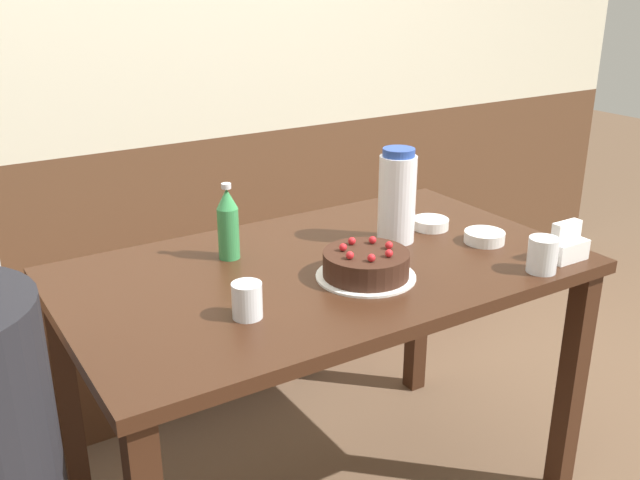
{
  "coord_description": "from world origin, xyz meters",
  "views": [
    {
      "loc": [
        -0.93,
        -1.47,
        1.51
      ],
      "look_at": [
        0.02,
        0.05,
        0.82
      ],
      "focal_mm": 40.0,
      "sensor_mm": 36.0,
      "label": 1
    }
  ],
  "objects_px": {
    "water_pitcher": "(397,196)",
    "glass_water_tall": "(247,300)",
    "soju_bottle": "(228,223)",
    "glass_tumbler_short": "(543,255)",
    "bowl_soup_white": "(484,237)",
    "bowl_rice_small": "(431,224)",
    "bench_seat": "(208,326)",
    "napkin_holder": "(565,245)",
    "birthday_cake": "(366,265)"
  },
  "relations": [
    {
      "from": "bowl_rice_small",
      "to": "glass_water_tall",
      "type": "height_order",
      "value": "glass_water_tall"
    },
    {
      "from": "birthday_cake",
      "to": "water_pitcher",
      "type": "distance_m",
      "value": 0.3
    },
    {
      "from": "bench_seat",
      "to": "bowl_rice_small",
      "type": "relative_size",
      "value": 23.35
    },
    {
      "from": "birthday_cake",
      "to": "napkin_holder",
      "type": "relative_size",
      "value": 2.32
    },
    {
      "from": "bench_seat",
      "to": "water_pitcher",
      "type": "relative_size",
      "value": 9.33
    },
    {
      "from": "glass_water_tall",
      "to": "glass_tumbler_short",
      "type": "height_order",
      "value": "glass_tumbler_short"
    },
    {
      "from": "bench_seat",
      "to": "glass_water_tall",
      "type": "bearing_deg",
      "value": -107.25
    },
    {
      "from": "glass_water_tall",
      "to": "glass_tumbler_short",
      "type": "bearing_deg",
      "value": -12.81
    },
    {
      "from": "bench_seat",
      "to": "water_pitcher",
      "type": "xyz_separation_m",
      "value": [
        0.27,
        -0.79,
        0.69
      ]
    },
    {
      "from": "birthday_cake",
      "to": "bowl_rice_small",
      "type": "distance_m",
      "value": 0.42
    },
    {
      "from": "bowl_rice_small",
      "to": "glass_tumbler_short",
      "type": "bearing_deg",
      "value": -85.95
    },
    {
      "from": "bowl_rice_small",
      "to": "glass_water_tall",
      "type": "xyz_separation_m",
      "value": [
        -0.73,
        -0.23,
        0.03
      ]
    },
    {
      "from": "bench_seat",
      "to": "soju_bottle",
      "type": "distance_m",
      "value": 0.94
    },
    {
      "from": "birthday_cake",
      "to": "bowl_rice_small",
      "type": "xyz_separation_m",
      "value": [
        0.38,
        0.19,
        -0.02
      ]
    },
    {
      "from": "bench_seat",
      "to": "birthday_cake",
      "type": "height_order",
      "value": "birthday_cake"
    },
    {
      "from": "water_pitcher",
      "to": "glass_water_tall",
      "type": "height_order",
      "value": "water_pitcher"
    },
    {
      "from": "bench_seat",
      "to": "bowl_soup_white",
      "type": "relative_size",
      "value": 21.93
    },
    {
      "from": "bench_seat",
      "to": "glass_tumbler_short",
      "type": "height_order",
      "value": "glass_tumbler_short"
    },
    {
      "from": "soju_bottle",
      "to": "glass_water_tall",
      "type": "relative_size",
      "value": 2.53
    },
    {
      "from": "soju_bottle",
      "to": "bowl_soup_white",
      "type": "relative_size",
      "value": 1.82
    },
    {
      "from": "birthday_cake",
      "to": "bowl_rice_small",
      "type": "relative_size",
      "value": 2.36
    },
    {
      "from": "bench_seat",
      "to": "birthday_cake",
      "type": "distance_m",
      "value": 1.12
    },
    {
      "from": "glass_water_tall",
      "to": "napkin_holder",
      "type": "bearing_deg",
      "value": -9.27
    },
    {
      "from": "birthday_cake",
      "to": "glass_water_tall",
      "type": "height_order",
      "value": "birthday_cake"
    },
    {
      "from": "birthday_cake",
      "to": "bowl_rice_small",
      "type": "bearing_deg",
      "value": 27.03
    },
    {
      "from": "bowl_rice_small",
      "to": "bench_seat",
      "type": "bearing_deg",
      "value": 118.97
    },
    {
      "from": "glass_tumbler_short",
      "to": "bowl_rice_small",
      "type": "bearing_deg",
      "value": 94.05
    },
    {
      "from": "water_pitcher",
      "to": "glass_tumbler_short",
      "type": "xyz_separation_m",
      "value": [
        0.18,
        -0.38,
        -0.09
      ]
    },
    {
      "from": "bowl_soup_white",
      "to": "bowl_rice_small",
      "type": "height_order",
      "value": "bowl_soup_white"
    },
    {
      "from": "glass_water_tall",
      "to": "bowl_soup_white",
      "type": "bearing_deg",
      "value": 4.27
    },
    {
      "from": "water_pitcher",
      "to": "bowl_soup_white",
      "type": "distance_m",
      "value": 0.28
    },
    {
      "from": "soju_bottle",
      "to": "napkin_holder",
      "type": "relative_size",
      "value": 1.91
    },
    {
      "from": "water_pitcher",
      "to": "glass_water_tall",
      "type": "xyz_separation_m",
      "value": [
        -0.58,
        -0.21,
        -0.09
      ]
    },
    {
      "from": "glass_tumbler_short",
      "to": "birthday_cake",
      "type": "bearing_deg",
      "value": 152.53
    },
    {
      "from": "birthday_cake",
      "to": "bowl_soup_white",
      "type": "relative_size",
      "value": 2.21
    },
    {
      "from": "napkin_holder",
      "to": "bowl_soup_white",
      "type": "bearing_deg",
      "value": 115.11
    },
    {
      "from": "bowl_soup_white",
      "to": "soju_bottle",
      "type": "bearing_deg",
      "value": 157.06
    },
    {
      "from": "soju_bottle",
      "to": "glass_water_tall",
      "type": "height_order",
      "value": "soju_bottle"
    },
    {
      "from": "bowl_rice_small",
      "to": "bowl_soup_white",
      "type": "bearing_deg",
      "value": -72.62
    },
    {
      "from": "soju_bottle",
      "to": "napkin_holder",
      "type": "distance_m",
      "value": 0.91
    },
    {
      "from": "bench_seat",
      "to": "bowl_soup_white",
      "type": "bearing_deg",
      "value": -63.01
    },
    {
      "from": "bowl_soup_white",
      "to": "bowl_rice_small",
      "type": "bearing_deg",
      "value": 107.38
    },
    {
      "from": "birthday_cake",
      "to": "glass_water_tall",
      "type": "relative_size",
      "value": 3.09
    },
    {
      "from": "glass_water_tall",
      "to": "birthday_cake",
      "type": "bearing_deg",
      "value": 6.16
    },
    {
      "from": "glass_water_tall",
      "to": "bowl_rice_small",
      "type": "bearing_deg",
      "value": 17.51
    },
    {
      "from": "soju_bottle",
      "to": "glass_water_tall",
      "type": "xyz_separation_m",
      "value": [
        -0.12,
        -0.34,
        -0.06
      ]
    },
    {
      "from": "water_pitcher",
      "to": "glass_water_tall",
      "type": "relative_size",
      "value": 3.28
    },
    {
      "from": "bench_seat",
      "to": "water_pitcher",
      "type": "height_order",
      "value": "water_pitcher"
    },
    {
      "from": "soju_bottle",
      "to": "glass_tumbler_short",
      "type": "relative_size",
      "value": 2.27
    },
    {
      "from": "water_pitcher",
      "to": "glass_tumbler_short",
      "type": "distance_m",
      "value": 0.43
    }
  ]
}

